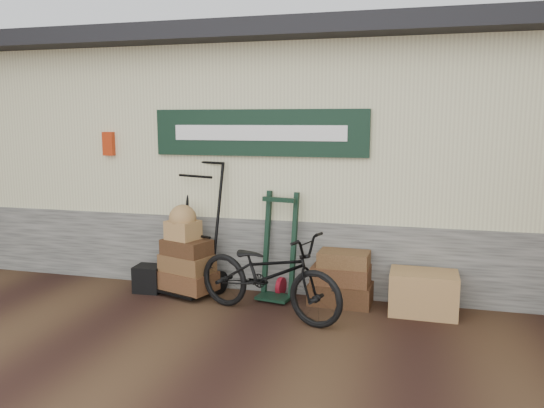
# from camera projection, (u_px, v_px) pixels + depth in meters

# --- Properties ---
(ground) EXTENTS (80.00, 80.00, 0.00)m
(ground) POSITION_uv_depth(u_px,v_px,m) (261.00, 322.00, 5.56)
(ground) COLOR black
(ground) RESTS_ON ground
(station_building) EXTENTS (14.40, 4.10, 3.20)m
(station_building) POSITION_uv_depth(u_px,v_px,m) (311.00, 153.00, 7.93)
(station_building) COLOR #4C4C47
(station_building) RESTS_ON ground
(porter_trolley) EXTENTS (0.97, 0.84, 1.64)m
(porter_trolley) POSITION_uv_depth(u_px,v_px,m) (196.00, 226.00, 6.46)
(porter_trolley) COLOR black
(porter_trolley) RESTS_ON ground
(green_barrow) EXTENTS (0.52, 0.46, 1.26)m
(green_barrow) POSITION_uv_depth(u_px,v_px,m) (279.00, 246.00, 6.24)
(green_barrow) COLOR black
(green_barrow) RESTS_ON ground
(suitcase_stack) EXTENTS (0.73, 0.48, 0.63)m
(suitcase_stack) POSITION_uv_depth(u_px,v_px,m) (341.00, 277.00, 6.09)
(suitcase_stack) COLOR #362311
(suitcase_stack) RESTS_ON ground
(wicker_hamper) EXTENTS (0.73, 0.48, 0.47)m
(wicker_hamper) POSITION_uv_depth(u_px,v_px,m) (423.00, 293.00, 5.78)
(wicker_hamper) COLOR olive
(wicker_hamper) RESTS_ON ground
(black_trunk) EXTENTS (0.34, 0.30, 0.33)m
(black_trunk) POSITION_uv_depth(u_px,v_px,m) (149.00, 279.00, 6.54)
(black_trunk) COLOR black
(black_trunk) RESTS_ON ground
(bicycle) EXTENTS (1.15, 1.89, 1.04)m
(bicycle) POSITION_uv_depth(u_px,v_px,m) (268.00, 269.00, 5.67)
(bicycle) COLOR black
(bicycle) RESTS_ON ground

